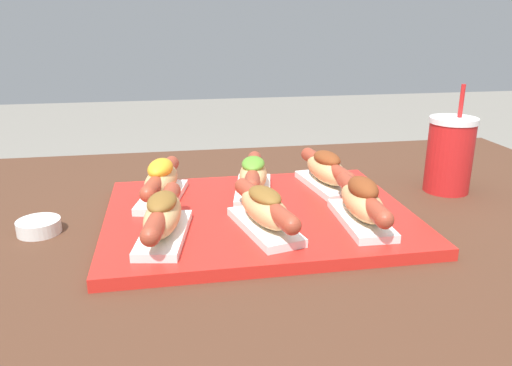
# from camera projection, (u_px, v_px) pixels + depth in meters

# --- Properties ---
(serving_tray) EXTENTS (0.48, 0.38, 0.02)m
(serving_tray) POSITION_uv_depth(u_px,v_px,m) (258.00, 215.00, 0.81)
(serving_tray) COLOR red
(serving_tray) RESTS_ON patio_table
(hot_dog_0) EXTENTS (0.09, 0.20, 0.07)m
(hot_dog_0) POSITION_uv_depth(u_px,v_px,m) (163.00, 216.00, 0.70)
(hot_dog_0) COLOR white
(hot_dog_0) RESTS_ON serving_tray
(hot_dog_1) EXTENTS (0.09, 0.19, 0.06)m
(hot_dog_1) POSITION_uv_depth(u_px,v_px,m) (265.00, 209.00, 0.72)
(hot_dog_1) COLOR white
(hot_dog_1) RESTS_ON serving_tray
(hot_dog_2) EXTENTS (0.06, 0.20, 0.07)m
(hot_dog_2) POSITION_uv_depth(u_px,v_px,m) (362.00, 202.00, 0.75)
(hot_dog_2) COLOR white
(hot_dog_2) RESTS_ON serving_tray
(hot_dog_3) EXTENTS (0.09, 0.19, 0.07)m
(hot_dog_3) POSITION_uv_depth(u_px,v_px,m) (161.00, 181.00, 0.84)
(hot_dog_3) COLOR white
(hot_dog_3) RESTS_ON serving_tray
(hot_dog_4) EXTENTS (0.09, 0.19, 0.06)m
(hot_dog_4) POSITION_uv_depth(u_px,v_px,m) (253.00, 176.00, 0.88)
(hot_dog_4) COLOR white
(hot_dog_4) RESTS_ON serving_tray
(hot_dog_5) EXTENTS (0.08, 0.20, 0.07)m
(hot_dog_5) POSITION_uv_depth(u_px,v_px,m) (326.00, 170.00, 0.91)
(hot_dog_5) COLOR white
(hot_dog_5) RESTS_ON serving_tray
(sauce_bowl) EXTENTS (0.07, 0.07, 0.02)m
(sauce_bowl) POSITION_uv_depth(u_px,v_px,m) (39.00, 226.00, 0.76)
(sauce_bowl) COLOR silver
(sauce_bowl) RESTS_ON patio_table
(drink_cup) EXTENTS (0.09, 0.09, 0.20)m
(drink_cup) POSITION_uv_depth(u_px,v_px,m) (450.00, 155.00, 0.93)
(drink_cup) COLOR red
(drink_cup) RESTS_ON patio_table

